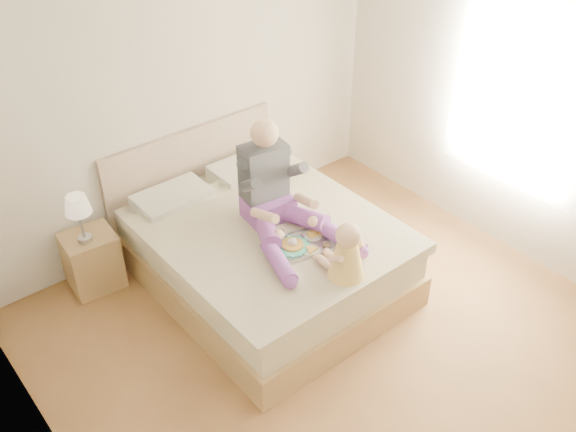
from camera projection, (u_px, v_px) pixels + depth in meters
room at (370, 173)px, 3.96m from camera, size 4.02×4.22×2.71m
bed at (259, 247)px, 5.29m from camera, size 1.70×2.18×1.00m
nightstand at (93, 260)px, 5.25m from camera, size 0.44×0.39×0.50m
lamp at (78, 207)px, 4.88m from camera, size 0.20×0.20×0.42m
adult at (276, 197)px, 4.90m from camera, size 0.73×1.08×0.87m
tray at (303, 242)px, 4.81m from camera, size 0.49×0.43×0.12m
baby at (346, 254)px, 4.45m from camera, size 0.29×0.40×0.44m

